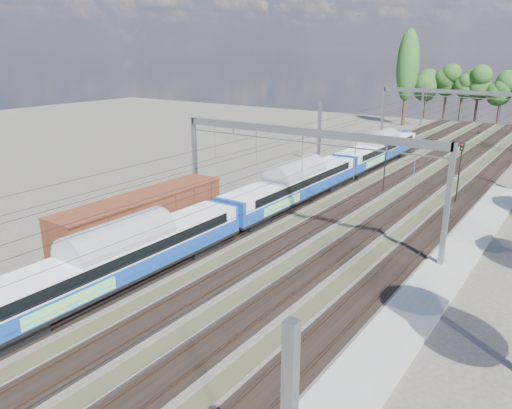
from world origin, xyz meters
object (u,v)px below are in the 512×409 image
Objects in this scene: freight_boxcar at (143,217)px; signal_far at (460,166)px; signal_near at (385,159)px; emu_train at (292,181)px; worker at (479,130)px.

freight_boxcar is 31.28m from signal_far.
signal_far is (7.52, 0.39, 0.19)m from signal_near.
emu_train is at bearing -126.08° from signal_far.
signal_near is at bearing -162.40° from signal_far.
signal_near reaches higher than worker.
freight_boxcar is 72.95m from worker.
signal_far is at bearing 56.02° from freight_boxcar.
emu_train is 15.95m from freight_boxcar.
emu_train is 16.80m from signal_far.
worker is at bearing 84.20° from emu_train.
signal_near is 7.53m from signal_far.
signal_far is at bearing 39.31° from emu_train.
signal_far reaches higher than emu_train.
worker is at bearing 113.43° from signal_far.
freight_boxcar is 27.42m from signal_near.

